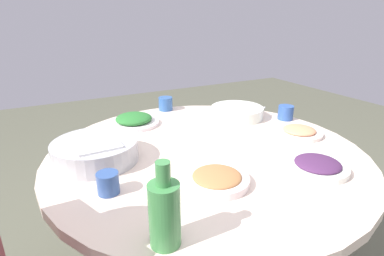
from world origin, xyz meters
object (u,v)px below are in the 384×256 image
Objects in this scene: round_dining_table at (206,175)px; tea_cup_side at (108,183)px; dish_eggplant at (317,166)px; dish_tofu_braise at (217,179)px; rice_bowl at (96,151)px; soup_bowl at (237,112)px; dish_greens at (134,120)px; tea_cup_near at (286,113)px; tea_cup_far at (166,104)px; green_bottle at (165,212)px; dish_shrimp at (299,131)px.

tea_cup_side is at bearing 107.42° from round_dining_table.
dish_tofu_braise is at bearing 76.17° from dish_eggplant.
rice_bowl reaches higher than soup_bowl.
dish_greens is 3.15× the size of tea_cup_near.
tea_cup_near is at bearing -76.08° from round_dining_table.
tea_cup_near is at bearing -131.99° from tea_cup_far.
round_dining_table is 0.47m from soup_bowl.
round_dining_table is 5.79× the size of green_bottle.
green_bottle reaches higher than tea_cup_side.
dish_tofu_braise is at bearing -55.46° from green_bottle.
round_dining_table is 0.59m from tea_cup_near.
dish_shrimp is 0.22m from tea_cup_near.
round_dining_table is 16.11× the size of tea_cup_far.
tea_cup_near reaches higher than dish_greens.
dish_tofu_braise reaches higher than round_dining_table.
dish_shrimp is at bearing -84.79° from tea_cup_side.
dish_eggplant is at bearing -81.99° from green_bottle.
dish_eggplant is 0.97× the size of green_bottle.
dish_eggplant reaches higher than dish_shrimp.
round_dining_table is 0.47m from tea_cup_side.
soup_bowl is 1.34× the size of dish_eggplant.
green_bottle reaches higher than tea_cup_far.
tea_cup_far is at bearing -23.04° from green_bottle.
green_bottle is at bearing -166.31° from tea_cup_side.
rice_bowl is 1.43× the size of green_bottle.
dish_greens is at bearing -37.63° from rice_bowl.
round_dining_table is 6.12× the size of dish_shrimp.
tea_cup_side is at bearing 73.88° from dish_eggplant.
dish_tofu_braise is (-0.19, 0.56, 0.00)m from dish_shrimp.
dish_tofu_braise is (-0.35, -0.31, -0.02)m from rice_bowl.
rice_bowl is 0.67m from tea_cup_far.
rice_bowl reaches higher than dish_eggplant.
rice_bowl is at bearing 102.75° from soup_bowl.
soup_bowl is at bearing -8.61° from dish_eggplant.
round_dining_table is 0.46m from rice_bowl.
green_bottle is (-0.36, 0.82, 0.07)m from dish_shrimp.
soup_bowl is 0.88m from tea_cup_side.
tea_cup_near is at bearing -32.48° from dish_eggplant.
tea_cup_far is at bearing -45.63° from rice_bowl.
soup_bowl is (0.17, -0.77, -0.01)m from rice_bowl.
round_dining_table is at bearing 83.29° from dish_shrimp.
tea_cup_side reaches higher than soup_bowl.
tea_cup_far reaches higher than dish_greens.
dish_shrimp is 0.95× the size of green_bottle.
dish_shrimp is at bearing -148.20° from tea_cup_far.
dish_shrimp is 0.98× the size of dish_tofu_braise.
dish_shrimp is 0.34m from dish_eggplant.
rice_bowl is 1.48× the size of dish_tofu_braise.
dish_tofu_braise is 1.00× the size of dish_eggplant.
dish_tofu_braise is 3.11× the size of tea_cup_side.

